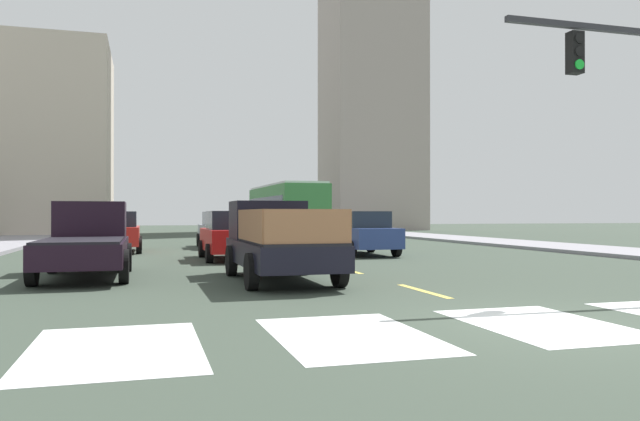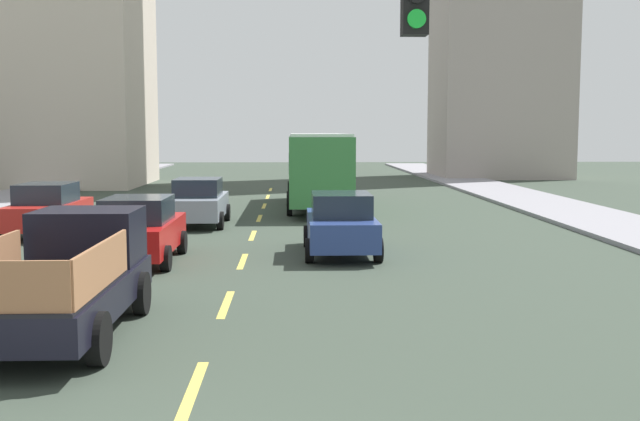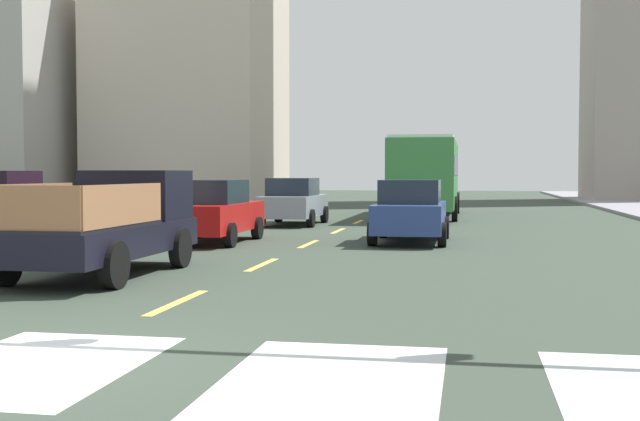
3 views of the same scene
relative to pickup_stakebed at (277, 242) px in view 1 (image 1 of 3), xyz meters
The scene contains 21 objects.
ground_plane 7.58m from the pickup_stakebed, 70.78° to the right, with size 160.00×160.00×0.00m, color #364136.
sidewalk_right 18.91m from the pickup_stakebed, 35.25° to the left, with size 3.99×110.00×0.15m, color gray.
crosswalk_stripe_1 7.97m from the pickup_stakebed, 116.24° to the right, with size 2.03×3.04×0.01m, color silver.
crosswalk_stripe_2 7.18m from the pickup_stakebed, 94.13° to the right, with size 2.03×3.04×0.01m, color silver.
crosswalk_stripe_3 7.58m from the pickup_stakebed, 70.78° to the right, with size 2.03×3.04×0.01m, color silver.
lane_dash_0 4.07m from the pickup_stakebed, 51.38° to the right, with size 0.16×2.40×0.01m, color #DEC34D.
lane_dash_1 3.26m from the pickup_stakebed, 37.53° to the left, with size 0.16×2.40×0.01m, color #DEC34D.
lane_dash_2 7.39m from the pickup_stakebed, 70.27° to the left, with size 0.16×2.40×0.01m, color #DEC34D.
lane_dash_3 12.19m from the pickup_stakebed, 78.25° to the left, with size 0.16×2.40×0.01m, color #DEC34D.
lane_dash_4 17.11m from the pickup_stakebed, 81.67° to the left, with size 0.16×2.40×0.01m, color #DEC34D.
lane_dash_5 22.06m from the pickup_stakebed, 83.55° to the left, with size 0.16×2.40×0.01m, color #DEC34D.
lane_dash_6 27.03m from the pickup_stakebed, 84.74° to the left, with size 0.16×2.40×0.01m, color #DEC34D.
lane_dash_7 32.01m from the pickup_stakebed, 85.56° to the left, with size 0.16×2.40×0.01m, color #DEC34D.
pickup_stakebed is the anchor object (origin of this frame).
pickup_dark 5.06m from the pickup_stakebed, 155.31° to the left, with size 2.18×5.20×1.96m.
city_bus 21.35m from the pickup_stakebed, 76.69° to the left, with size 2.72×10.80×3.32m.
sedan_near_right 13.02m from the pickup_stakebed, 109.15° to the left, with size 2.02×4.40×1.72m.
sedan_mid 9.46m from the pickup_stakebed, 57.20° to the left, with size 2.02×4.40×1.72m.
sedan_far 6.86m from the pickup_stakebed, 91.69° to the left, with size 2.02×4.40×1.72m.
sedan_near_left 14.76m from the pickup_stakebed, 88.57° to the left, with size 2.02×4.40×1.72m.
block_mid_left 38.62m from the pickup_stakebed, 106.99° to the left, with size 10.75×10.47×14.50m, color beige.
Camera 1 is at (-5.63, -7.75, 1.63)m, focal length 34.35 mm.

